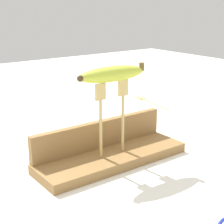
% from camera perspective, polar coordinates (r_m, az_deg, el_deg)
% --- Properties ---
extents(ground_plane, '(3.00, 3.00, 0.00)m').
position_cam_1_polar(ground_plane, '(0.87, 0.00, -7.79)').
color(ground_plane, white).
extents(wooden_board, '(0.37, 0.12, 0.02)m').
position_cam_1_polar(wooden_board, '(0.86, 0.00, -7.10)').
color(wooden_board, olive).
rests_on(wooden_board, ground).
extents(board_backstop, '(0.36, 0.02, 0.07)m').
position_cam_1_polar(board_backstop, '(0.88, -1.93, -3.44)').
color(board_backstop, olive).
rests_on(board_backstop, wooden_board).
extents(fork_stand_center, '(0.09, 0.01, 0.17)m').
position_cam_1_polar(fork_stand_center, '(0.82, 0.14, 0.06)').
color(fork_stand_center, tan).
rests_on(fork_stand_center, wooden_board).
extents(banana_raised_center, '(0.17, 0.05, 0.04)m').
position_cam_1_polar(banana_raised_center, '(0.80, 0.14, 5.87)').
color(banana_raised_center, '#B2C138').
rests_on(banana_raised_center, fork_stand_center).
extents(fork_fallen_near, '(0.04, 0.19, 0.01)m').
position_cam_1_polar(fork_fallen_near, '(1.37, 5.63, 1.73)').
color(fork_fallen_near, tan).
rests_on(fork_fallen_near, ground).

